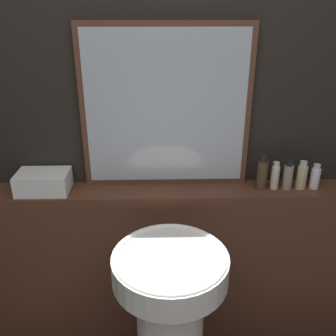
{
  "coord_description": "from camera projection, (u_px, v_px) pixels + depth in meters",
  "views": [
    {
      "loc": [
        -0.05,
        -0.06,
        1.78
      ],
      "look_at": [
        -0.01,
        1.42,
        1.13
      ],
      "focal_mm": 40.0,
      "sensor_mm": 36.0,
      "label": 1
    }
  ],
  "objects": [
    {
      "name": "vanity_counter",
      "position": [
        170.0,
        272.0,
        1.96
      ],
      "size": [
        2.84,
        0.18,
        0.98
      ],
      "color": "#512D1E",
      "rests_on": "ground_plane"
    },
    {
      "name": "wall_back",
      "position": [
        169.0,
        126.0,
        1.76
      ],
      "size": [
        8.0,
        0.06,
        2.5
      ],
      "color": "black",
      "rests_on": "ground_plane"
    },
    {
      "name": "towel_stack",
      "position": [
        43.0,
        182.0,
        1.73
      ],
      "size": [
        0.24,
        0.16,
        0.09
      ],
      "color": "white",
      "rests_on": "vanity_counter"
    },
    {
      "name": "pedestal_sink",
      "position": [
        170.0,
        328.0,
        1.55
      ],
      "size": [
        0.45,
        0.45,
        0.92
      ],
      "color": "white",
      "rests_on": "ground_plane"
    },
    {
      "name": "shampoo_bottle",
      "position": [
        262.0,
        174.0,
        1.74
      ],
      "size": [
        0.05,
        0.05,
        0.17
      ],
      "color": "#4C3823",
      "rests_on": "vanity_counter"
    },
    {
      "name": "hand_soap_bottle",
      "position": [
        315.0,
        177.0,
        1.75
      ],
      "size": [
        0.04,
        0.04,
        0.12
      ],
      "color": "white",
      "rests_on": "vanity_counter"
    },
    {
      "name": "conditioner_bottle",
      "position": [
        275.0,
        176.0,
        1.75
      ],
      "size": [
        0.04,
        0.04,
        0.14
      ],
      "color": "beige",
      "rests_on": "vanity_counter"
    },
    {
      "name": "mirror",
      "position": [
        166.0,
        109.0,
        1.67
      ],
      "size": [
        0.77,
        0.03,
        0.74
      ],
      "color": "#563323",
      "rests_on": "vanity_counter"
    },
    {
      "name": "lotion_bottle",
      "position": [
        288.0,
        176.0,
        1.75
      ],
      "size": [
        0.04,
        0.04,
        0.14
      ],
      "color": "gray",
      "rests_on": "vanity_counter"
    },
    {
      "name": "body_wash_bottle",
      "position": [
        302.0,
        176.0,
        1.75
      ],
      "size": [
        0.05,
        0.05,
        0.14
      ],
      "color": "#C6B284",
      "rests_on": "vanity_counter"
    }
  ]
}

